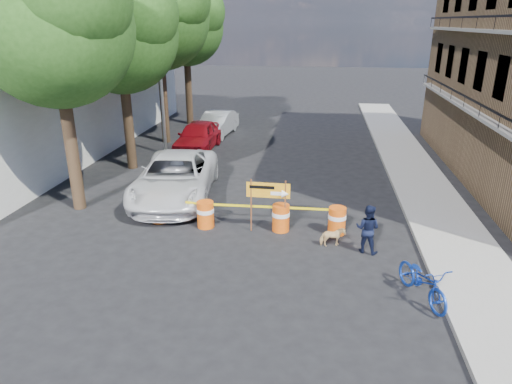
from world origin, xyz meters
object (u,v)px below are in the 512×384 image
(detour_sign, at_px, (274,195))
(pedestrian, at_px, (367,229))
(sedan_silver, at_px, (217,124))
(bicycle, at_px, (425,263))
(barrel_far_right, at_px, (337,220))
(barrel_mid_right, at_px, (281,217))
(barrel_far_left, at_px, (159,209))
(dog, at_px, (332,237))
(suv_white, at_px, (175,177))
(sedan_red, at_px, (198,136))
(barrel_mid_left, at_px, (205,214))

(detour_sign, xyz_separation_m, pedestrian, (2.89, -0.95, -0.57))
(pedestrian, relative_size, sedan_silver, 0.34)
(detour_sign, height_order, bicycle, bicycle)
(pedestrian, bearing_deg, barrel_far_right, -34.27)
(barrel_mid_right, bearing_deg, barrel_far_left, 178.11)
(dog, relative_size, suv_white, 0.12)
(dog, bearing_deg, suv_white, 44.19)
(barrel_far_left, height_order, barrel_mid_right, same)
(pedestrian, relative_size, sedan_red, 0.33)
(barrel_mid_right, distance_m, bicycle, 5.18)
(sedan_silver, bearing_deg, barrel_mid_right, -62.73)
(pedestrian, xyz_separation_m, sedan_silver, (-7.64, 13.95, -0.03))
(barrel_far_right, relative_size, bicycle, 0.45)
(pedestrian, height_order, suv_white, suv_white)
(barrel_mid_right, xyz_separation_m, barrel_far_right, (1.82, 0.03, 0.00))
(detour_sign, distance_m, bicycle, 5.23)
(barrel_mid_right, bearing_deg, sedan_silver, 111.23)
(suv_white, bearing_deg, detour_sign, -39.17)
(bicycle, bearing_deg, barrel_far_right, 96.78)
(barrel_mid_right, height_order, dog, barrel_mid_right)
(barrel_mid_right, relative_size, pedestrian, 0.60)
(barrel_mid_right, height_order, sedan_red, sedan_red)
(dog, height_order, sedan_silver, sedan_silver)
(sedan_red, bearing_deg, barrel_mid_right, -60.16)
(bicycle, distance_m, sedan_silver, 18.53)
(bicycle, height_order, dog, bicycle)
(bicycle, bearing_deg, sedan_red, 102.52)
(barrel_mid_left, height_order, suv_white, suv_white)
(pedestrian, bearing_deg, dog, 8.02)
(barrel_far_left, xyz_separation_m, barrel_mid_left, (1.68, -0.21, 0.00))
(barrel_mid_right, bearing_deg, detour_sign, -142.88)
(barrel_mid_left, height_order, dog, barrel_mid_left)
(sedan_red, bearing_deg, pedestrian, -52.41)
(barrel_far_left, distance_m, barrel_mid_left, 1.69)
(barrel_far_left, xyz_separation_m, pedestrian, (6.85, -1.26, 0.28))
(barrel_far_left, distance_m, detour_sign, 4.06)
(dog, distance_m, sedan_silver, 15.28)
(suv_white, bearing_deg, barrel_far_left, -93.72)
(pedestrian, bearing_deg, detour_sign, 1.44)
(dog, xyz_separation_m, suv_white, (-5.98, 3.34, 0.53))
(pedestrian, bearing_deg, bicycle, 135.37)
(suv_white, relative_size, sedan_silver, 1.39)
(sedan_silver, bearing_deg, barrel_far_left, -80.39)
(barrel_mid_left, bearing_deg, pedestrian, -11.52)
(sedan_red, bearing_deg, barrel_far_left, -82.88)
(detour_sign, bearing_deg, bicycle, -38.70)
(bicycle, height_order, suv_white, bicycle)
(barrel_mid_left, height_order, barrel_mid_right, same)
(dog, relative_size, sedan_red, 0.16)
(barrel_far_left, height_order, bicycle, bicycle)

